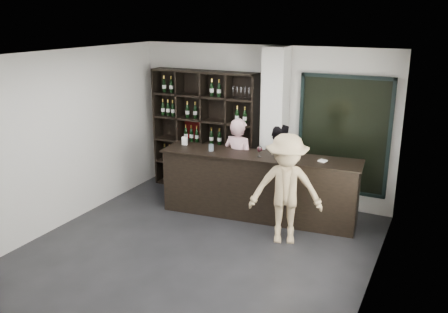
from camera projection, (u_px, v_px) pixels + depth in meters
The scene contains 12 objects.
floor at pixel (191, 256), 7.03m from camera, with size 5.00×5.50×0.01m, color black.
wine_shelf at pixel (204, 132), 9.37m from camera, with size 2.20×0.35×2.40m, color black, non-canonical shape.
structural_column at pixel (274, 128), 8.59m from camera, with size 0.40×0.40×2.90m, color silver.
glass_panel at pixel (343, 135), 8.28m from camera, with size 1.60×0.08×2.10m.
tasting_counter at pixel (258, 186), 8.22m from camera, with size 3.44×0.71×1.13m.
taster_pink at pixel (238, 164), 8.57m from camera, with size 0.61×0.40×1.68m, color #D6A1A9.
taster_black at pixel (277, 165), 8.68m from camera, with size 0.76×0.59×1.56m, color black.
customer at pixel (286, 189), 7.23m from camera, with size 1.12×0.65×1.74m, color tan.
wine_glass at pixel (259, 151), 7.93m from camera, with size 0.09×0.09×0.21m, color white, non-canonical shape.
spit_cup at pixel (211, 148), 8.28m from camera, with size 0.09×0.09×0.12m, color silver.
napkin_stack at pixel (323, 161), 7.71m from camera, with size 0.12×0.12×0.02m, color white.
card_stand at pixel (185, 141), 8.66m from camera, with size 0.10×0.05×0.15m, color white.
Camera 1 is at (3.22, -5.44, 3.44)m, focal length 38.00 mm.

